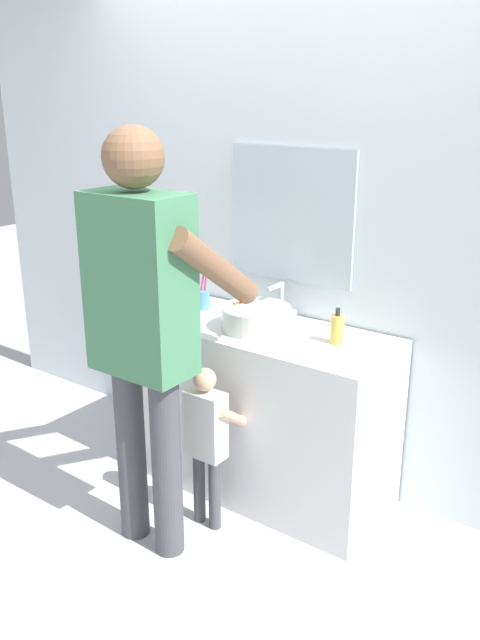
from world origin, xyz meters
TOP-DOWN VIEW (x-y plane):
  - ground_plane at (0.00, 0.00)m, footprint 14.00×14.00m
  - back_wall at (0.00, 0.62)m, footprint 4.40×0.10m
  - vanity_cabinet at (0.00, 0.30)m, footprint 1.31×0.54m
  - sink_basin at (0.00, 0.28)m, footprint 0.33×0.33m
  - faucet at (0.00, 0.48)m, footprint 0.18×0.14m
  - toothbrush_cup at (-0.40, 0.38)m, footprint 0.07×0.07m
  - soap_bottle at (0.40, 0.34)m, footprint 0.06×0.06m
  - child_toddler at (0.00, -0.10)m, footprint 0.24×0.24m
  - adult_parent at (-0.12, -0.34)m, footprint 0.56×0.58m

SIDE VIEW (x-z plane):
  - ground_plane at x=0.00m, z-range 0.00..0.00m
  - vanity_cabinet at x=0.00m, z-range 0.00..0.85m
  - child_toddler at x=0.00m, z-range 0.08..0.86m
  - toothbrush_cup at x=-0.40m, z-range 0.80..1.01m
  - sink_basin at x=0.00m, z-range 0.86..0.97m
  - soap_bottle at x=0.40m, z-range 0.84..1.00m
  - faucet at x=0.00m, z-range 0.84..1.03m
  - adult_parent at x=-0.12m, z-range 0.18..1.99m
  - back_wall at x=0.00m, z-range 0.00..2.70m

